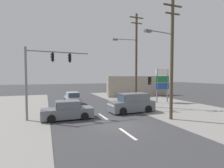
{
  "coord_description": "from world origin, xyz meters",
  "views": [
    {
      "loc": [
        -4.77,
        -11.8,
        3.65
      ],
      "look_at": [
        1.25,
        4.0,
        2.86
      ],
      "focal_mm": 28.0,
      "sensor_mm": 36.0,
      "label": 1
    }
  ],
  "objects_px": {
    "pedestal_signal_right_kerb": "(150,88)",
    "sedan_crossing_left": "(68,111)",
    "traffic_signal_mast": "(43,70)",
    "shopping_plaza_sign": "(162,81)",
    "hatchback_receding_far": "(72,98)",
    "utility_pole_midground_right": "(135,57)",
    "suv_oncoming_near": "(132,103)",
    "utility_pole_foreground_right": "(171,56)"
  },
  "relations": [
    {
      "from": "shopping_plaza_sign",
      "to": "suv_oncoming_near",
      "type": "height_order",
      "value": "shopping_plaza_sign"
    },
    {
      "from": "shopping_plaza_sign",
      "to": "hatchback_receding_far",
      "type": "height_order",
      "value": "shopping_plaza_sign"
    },
    {
      "from": "traffic_signal_mast",
      "to": "hatchback_receding_far",
      "type": "bearing_deg",
      "value": 65.33
    },
    {
      "from": "utility_pole_foreground_right",
      "to": "hatchback_receding_far",
      "type": "height_order",
      "value": "utility_pole_foreground_right"
    },
    {
      "from": "utility_pole_foreground_right",
      "to": "suv_oncoming_near",
      "type": "xyz_separation_m",
      "value": [
        -1.54,
        3.85,
        -4.39
      ]
    },
    {
      "from": "traffic_signal_mast",
      "to": "suv_oncoming_near",
      "type": "height_order",
      "value": "traffic_signal_mast"
    },
    {
      "from": "sedan_crossing_left",
      "to": "shopping_plaza_sign",
      "type": "bearing_deg",
      "value": 20.05
    },
    {
      "from": "shopping_plaza_sign",
      "to": "hatchback_receding_far",
      "type": "relative_size",
      "value": 1.24
    },
    {
      "from": "shopping_plaza_sign",
      "to": "suv_oncoming_near",
      "type": "relative_size",
      "value": 1.0
    },
    {
      "from": "shopping_plaza_sign",
      "to": "sedan_crossing_left",
      "type": "bearing_deg",
      "value": -159.95
    },
    {
      "from": "pedestal_signal_right_kerb",
      "to": "suv_oncoming_near",
      "type": "relative_size",
      "value": 0.77
    },
    {
      "from": "suv_oncoming_near",
      "to": "hatchback_receding_far",
      "type": "xyz_separation_m",
      "value": [
        -4.83,
        7.67,
        -0.18
      ]
    },
    {
      "from": "suv_oncoming_near",
      "to": "sedan_crossing_left",
      "type": "height_order",
      "value": "suv_oncoming_near"
    },
    {
      "from": "traffic_signal_mast",
      "to": "shopping_plaza_sign",
      "type": "xyz_separation_m",
      "value": [
        15.09,
        4.04,
        -1.16
      ]
    },
    {
      "from": "traffic_signal_mast",
      "to": "pedestal_signal_right_kerb",
      "type": "height_order",
      "value": "traffic_signal_mast"
    },
    {
      "from": "pedestal_signal_right_kerb",
      "to": "sedan_crossing_left",
      "type": "height_order",
      "value": "pedestal_signal_right_kerb"
    },
    {
      "from": "sedan_crossing_left",
      "to": "traffic_signal_mast",
      "type": "bearing_deg",
      "value": 157.41
    },
    {
      "from": "utility_pole_midground_right",
      "to": "suv_oncoming_near",
      "type": "xyz_separation_m",
      "value": [
        -1.94,
        -2.94,
        -4.98
      ]
    },
    {
      "from": "utility_pole_midground_right",
      "to": "pedestal_signal_right_kerb",
      "type": "distance_m",
      "value": 4.48
    },
    {
      "from": "sedan_crossing_left",
      "to": "hatchback_receding_far",
      "type": "relative_size",
      "value": 1.15
    },
    {
      "from": "shopping_plaza_sign",
      "to": "sedan_crossing_left",
      "type": "xyz_separation_m",
      "value": [
        -13.22,
        -4.82,
        -2.28
      ]
    },
    {
      "from": "shopping_plaza_sign",
      "to": "utility_pole_foreground_right",
      "type": "bearing_deg",
      "value": -123.18
    },
    {
      "from": "utility_pole_foreground_right",
      "to": "utility_pole_midground_right",
      "type": "bearing_deg",
      "value": 86.65
    },
    {
      "from": "traffic_signal_mast",
      "to": "shopping_plaza_sign",
      "type": "height_order",
      "value": "traffic_signal_mast"
    },
    {
      "from": "suv_oncoming_near",
      "to": "sedan_crossing_left",
      "type": "distance_m",
      "value": 6.45
    },
    {
      "from": "sedan_crossing_left",
      "to": "hatchback_receding_far",
      "type": "distance_m",
      "value": 8.45
    },
    {
      "from": "utility_pole_foreground_right",
      "to": "shopping_plaza_sign",
      "type": "bearing_deg",
      "value": 56.82
    },
    {
      "from": "pedestal_signal_right_kerb",
      "to": "sedan_crossing_left",
      "type": "bearing_deg",
      "value": -175.19
    },
    {
      "from": "utility_pole_foreground_right",
      "to": "pedestal_signal_right_kerb",
      "type": "distance_m",
      "value": 4.9
    },
    {
      "from": "traffic_signal_mast",
      "to": "sedan_crossing_left",
      "type": "distance_m",
      "value": 3.99
    },
    {
      "from": "traffic_signal_mast",
      "to": "sedan_crossing_left",
      "type": "relative_size",
      "value": 1.41
    },
    {
      "from": "traffic_signal_mast",
      "to": "hatchback_receding_far",
      "type": "height_order",
      "value": "traffic_signal_mast"
    },
    {
      "from": "traffic_signal_mast",
      "to": "suv_oncoming_near",
      "type": "distance_m",
      "value": 8.91
    },
    {
      "from": "traffic_signal_mast",
      "to": "sedan_crossing_left",
      "type": "bearing_deg",
      "value": -22.59
    },
    {
      "from": "traffic_signal_mast",
      "to": "hatchback_receding_far",
      "type": "distance_m",
      "value": 8.97
    },
    {
      "from": "utility_pole_foreground_right",
      "to": "shopping_plaza_sign",
      "type": "relative_size",
      "value": 2.14
    },
    {
      "from": "utility_pole_midground_right",
      "to": "pedestal_signal_right_kerb",
      "type": "bearing_deg",
      "value": -86.41
    },
    {
      "from": "utility_pole_foreground_right",
      "to": "shopping_plaza_sign",
      "type": "distance_m",
      "value": 9.87
    },
    {
      "from": "traffic_signal_mast",
      "to": "hatchback_receding_far",
      "type": "relative_size",
      "value": 1.62
    },
    {
      "from": "suv_oncoming_near",
      "to": "hatchback_receding_far",
      "type": "height_order",
      "value": "suv_oncoming_near"
    },
    {
      "from": "utility_pole_foreground_right",
      "to": "traffic_signal_mast",
      "type": "bearing_deg",
      "value": 157.89
    },
    {
      "from": "utility_pole_foreground_right",
      "to": "shopping_plaza_sign",
      "type": "xyz_separation_m",
      "value": [
        5.26,
        8.04,
        -2.3
      ]
    }
  ]
}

